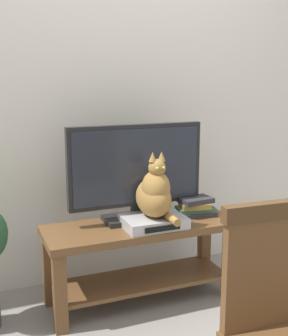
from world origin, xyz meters
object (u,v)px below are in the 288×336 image
tv_stand (141,248)px  book_stack (195,207)px  tv (136,170)px  media_box (153,221)px  cat (155,193)px

tv_stand → book_stack: 0.44m
tv → tv_stand: bearing=-90.0°
media_box → book_stack: size_ratio=1.43×
tv → media_box: tv is taller
tv → media_box: size_ratio=2.33×
cat → tv: bearing=107.9°
tv_stand → tv: size_ratio=1.39×
tv_stand → cat: cat is taller
tv_stand → tv: bearing=90.0°
tv → book_stack: 0.47m
tv → media_box: bearing=-70.8°
tv_stand → media_box: size_ratio=3.23×
media_box → book_stack: 0.35m
media_box → cat: 0.18m
cat → book_stack: 0.38m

